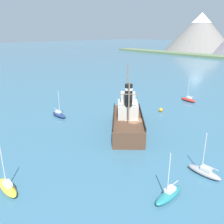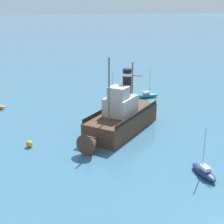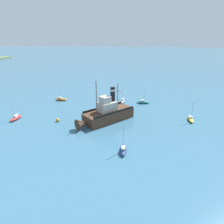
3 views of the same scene
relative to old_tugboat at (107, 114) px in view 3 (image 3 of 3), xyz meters
name	(u,v)px [view 3 (image 3 of 3)]	position (x,y,z in m)	size (l,w,h in m)	color
ground_plane	(110,118)	(1.88, -0.54, -1.83)	(600.00, 600.00, 0.00)	#38667F
old_tugboat	(107,114)	(0.00, 0.00, 0.00)	(12.91, 12.20, 9.90)	#4C3323
sailboat_navy	(123,149)	(-12.55, -5.16, -1.40)	(3.88, 1.40, 4.90)	navy
sailboat_teal	(143,102)	(14.11, -8.36, -1.40)	(1.27, 3.85, 4.90)	#23757A
sailboat_yellow	(190,119)	(3.08, -19.39, -1.40)	(3.82, 1.16, 4.90)	gold
sailboat_red	(16,118)	(-2.57, 21.46, -1.40)	(3.89, 1.48, 4.90)	#B22823
sailboat_orange	(61,99)	(13.15, 16.62, -1.40)	(1.48, 3.89, 4.90)	orange
sailboat_grey	(123,101)	(14.32, -2.29, -1.40)	(3.80, 1.11, 4.90)	gray
mooring_buoy	(58,120)	(-2.14, 11.15, -1.45)	(0.77, 0.77, 0.77)	orange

